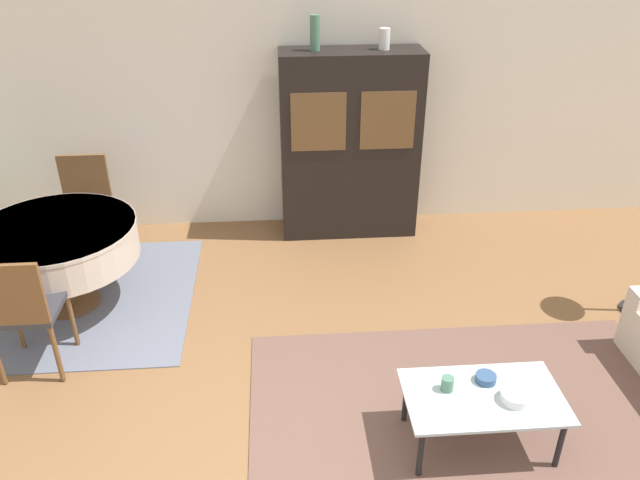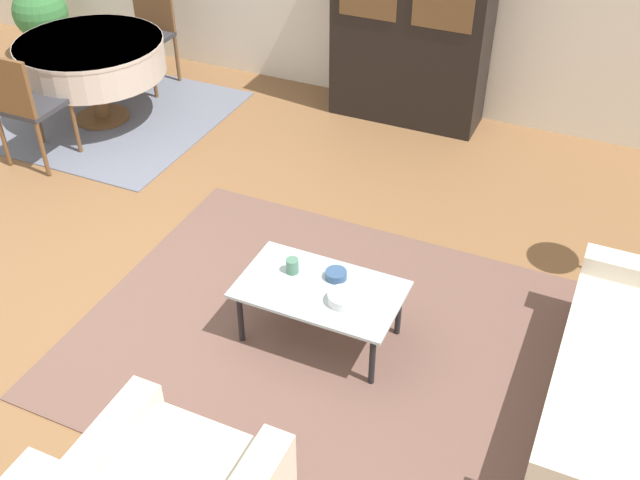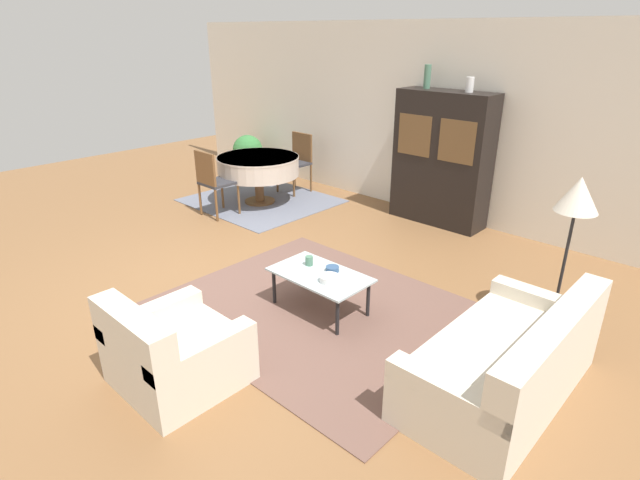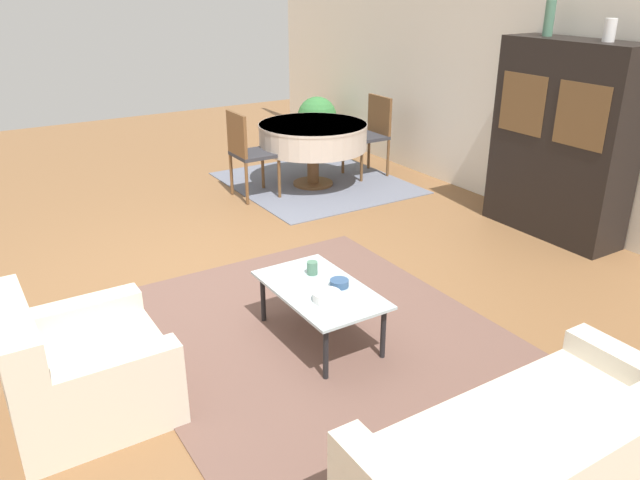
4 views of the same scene
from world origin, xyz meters
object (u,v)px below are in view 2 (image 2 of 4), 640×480
dining_chair_near (24,102)px  bowl (344,298)px  dining_chair_far (149,28)px  potted_plant (41,17)px  bowl_small (336,275)px  coffee_table (320,293)px  cup (292,266)px  display_cabinet (412,20)px  dining_table (91,57)px

dining_chair_near → bowl: 3.31m
dining_chair_far → potted_plant: (-1.40, 0.07, -0.14)m
dining_chair_far → bowl: (3.16, -2.68, -0.14)m
bowl → bowl_small: 0.22m
coffee_table → bowl: (0.17, -0.06, 0.07)m
bowl → dining_chair_far: bearing=139.7°
dining_chair_far → bowl_small: dining_chair_far is taller
cup → potted_plant: potted_plant is taller
display_cabinet → dining_chair_near: 3.26m
dining_chair_near → dining_chair_far: size_ratio=1.00×
coffee_table → potted_plant: size_ratio=1.26×
dining_chair_near → display_cabinet: bearing=39.4°
coffee_table → bowl: 0.20m
cup → bowl_small: cup is taller
display_cabinet → dining_table: display_cabinet is taller
dining_chair_near → dining_chair_far: (0.00, 1.71, 0.00)m
dining_chair_near → potted_plant: 2.27m
bowl → potted_plant: (-4.56, 2.75, 0.00)m
coffee_table → potted_plant: bearing=148.4°
coffee_table → cup: bearing=162.3°
dining_chair_far → cup: 3.77m
bowl → potted_plant: bearing=148.9°
dining_table → bowl: (3.16, -1.83, -0.17)m
cup → bowl_small: bearing=12.2°
bowl → bowl_small: (-0.13, 0.18, -0.01)m
dining_table → potted_plant: size_ratio=1.67×
display_cabinet → dining_chair_near: size_ratio=1.88×
coffee_table → dining_chair_near: bearing=163.0°
bowl → bowl_small: bearing=124.7°
display_cabinet → dining_table: size_ratio=1.43×
bowl → bowl_small: bowl is taller
dining_table → dining_chair_far: (-0.00, 0.86, -0.03)m
bowl → dining_chair_near: bearing=162.9°
dining_chair_near → cup: 2.90m
coffee_table → bowl: bowl is taller
display_cabinet → dining_chair_far: (-2.51, -0.35, -0.35)m
dining_chair_near → potted_plant: dining_chair_near is taller
coffee_table → potted_plant: (-4.38, 2.69, 0.07)m
dining_table → display_cabinet: bearing=25.6°
dining_table → cup: 3.26m
dining_chair_near → bowl_small: dining_chair_near is taller
bowl_small → potted_plant: potted_plant is taller
bowl → bowl_small: size_ratio=1.43×
coffee_table → bowl_small: bearing=68.8°
dining_table → bowl: dining_table is taller
dining_chair_near → coffee_table: bearing=-17.0°
display_cabinet → bowl: (0.65, -3.03, -0.49)m
dining_chair_near → potted_plant: (-1.40, 1.78, -0.14)m
display_cabinet → coffee_table: bearing=-80.9°
dining_chair_far → bowl_small: size_ratio=7.51×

